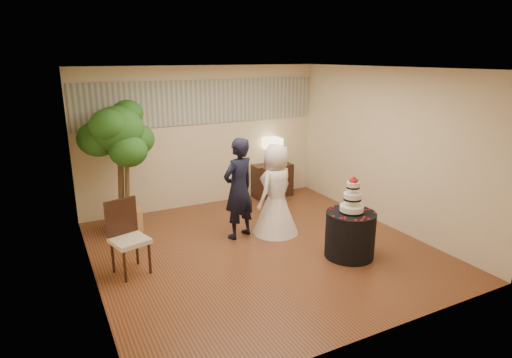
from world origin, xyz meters
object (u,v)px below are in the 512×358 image
wedding_cake (353,195)px  table_lamp (273,151)px  bride (276,189)px  console (272,180)px  ficus_tree (120,168)px  side_chair (129,238)px  cake_table (350,234)px  groom (239,189)px

wedding_cake → table_lamp: size_ratio=0.97×
wedding_cake → table_lamp: 3.13m
bride → console: 2.06m
bride → ficus_tree: ficus_tree is taller
bride → side_chair: size_ratio=1.49×
bride → side_chair: bride is taller
cake_table → groom: bearing=129.6°
groom → console: size_ratio=1.99×
groom → side_chair: size_ratio=1.62×
console → side_chair: bearing=-145.1°
groom → bride: (0.64, -0.12, -0.07)m
table_lamp → side_chair: size_ratio=0.55×
wedding_cake → side_chair: 3.27m
cake_table → side_chair: bearing=162.3°
bride → ficus_tree: (-2.33, 1.25, 0.37)m
cake_table → wedding_cake: (0.00, 0.00, 0.64)m
cake_table → console: (0.39, 3.11, 0.00)m
groom → console: groom is taller
wedding_cake → ficus_tree: (-2.88, 2.57, 0.16)m
wedding_cake → ficus_tree: bearing=138.3°
console → side_chair: 4.07m
console → table_lamp: size_ratio=1.48×
groom → table_lamp: size_ratio=2.95×
ficus_tree → side_chair: bearing=-97.6°
groom → wedding_cake: groom is taller
console → table_lamp: 0.65m
ficus_tree → side_chair: size_ratio=2.19×
wedding_cake → console: 3.20m
groom → ficus_tree: 2.04m
bride → wedding_cake: (0.55, -1.32, 0.21)m
cake_table → ficus_tree: ficus_tree is taller
cake_table → wedding_cake: size_ratio=1.34×
bride → console: bearing=-142.4°
wedding_cake → console: size_ratio=0.65×
bride → wedding_cake: bride is taller
cake_table → table_lamp: (0.39, 3.11, 0.65)m
console → ficus_tree: (-3.26, -0.54, 0.80)m
console → cake_table: bearing=-93.6°
table_lamp → ficus_tree: size_ratio=0.25×
groom → side_chair: (-1.89, -0.46, -0.33)m
groom → ficus_tree: size_ratio=0.74×
cake_table → wedding_cake: wedding_cake is taller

